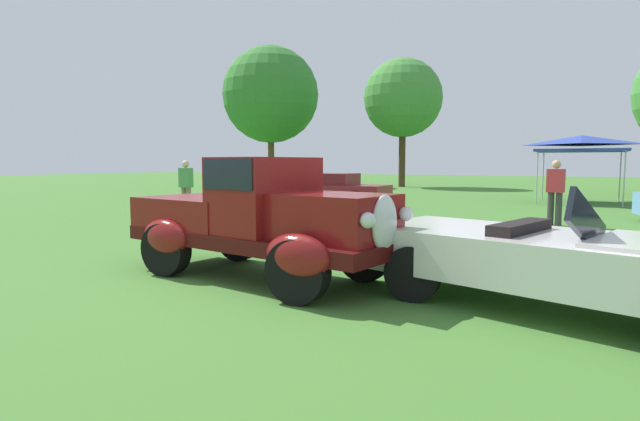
# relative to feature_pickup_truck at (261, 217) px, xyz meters

# --- Properties ---
(ground_plane) EXTENTS (120.00, 120.00, 0.00)m
(ground_plane) POSITION_rel_feature_pickup_truck_xyz_m (-0.12, -0.21, -0.86)
(ground_plane) COLOR #42752D
(feature_pickup_truck) EXTENTS (4.37, 2.36, 1.70)m
(feature_pickup_truck) POSITION_rel_feature_pickup_truck_xyz_m (0.00, 0.00, 0.00)
(feature_pickup_truck) COLOR #400B0B
(feature_pickup_truck) RESTS_ON ground_plane
(neighbor_convertible) EXTENTS (4.83, 2.87, 1.40)m
(neighbor_convertible) POSITION_rel_feature_pickup_truck_xyz_m (3.92, 0.15, -0.28)
(neighbor_convertible) COLOR silver
(neighbor_convertible) RESTS_ON ground_plane
(show_car_burgundy) EXTENTS (3.91, 1.76, 1.22)m
(show_car_burgundy) POSITION_rel_feature_pickup_truck_xyz_m (-4.37, 11.36, -0.26)
(show_car_burgundy) COLOR maroon
(show_car_burgundy) RESTS_ON ground_plane
(spectator_near_truck) EXTENTS (0.45, 0.33, 1.69)m
(spectator_near_truck) POSITION_rel_feature_pickup_truck_xyz_m (3.30, 8.60, 0.05)
(spectator_near_truck) COLOR #383838
(spectator_near_truck) RESTS_ON ground_plane
(spectator_between_cars) EXTENTS (0.42, 0.27, 1.69)m
(spectator_between_cars) POSITION_rel_feature_pickup_truck_xyz_m (-6.95, 6.15, 0.05)
(spectator_between_cars) COLOR #7F7056
(spectator_between_cars) RESTS_ON ground_plane
(spectator_by_row) EXTENTS (0.47, 0.42, 1.69)m
(spectator_by_row) POSITION_rel_feature_pickup_truck_xyz_m (-2.06, 2.46, 0.05)
(spectator_by_row) COLOR #9E998E
(spectator_by_row) RESTS_ON ground_plane
(canopy_tent_left_field) EXTENTS (3.27, 3.27, 2.71)m
(canopy_tent_left_field) POSITION_rel_feature_pickup_truck_xyz_m (3.73, 17.22, 1.56)
(canopy_tent_left_field) COLOR #B7B7BC
(canopy_tent_left_field) RESTS_ON ground_plane
(treeline_far_left) EXTENTS (6.71, 6.71, 9.69)m
(treeline_far_left) POSITION_rel_feature_pickup_truck_xyz_m (-15.96, 24.83, 5.47)
(treeline_far_left) COLOR brown
(treeline_far_left) RESTS_ON ground_plane
(treeline_mid_left) EXTENTS (5.15, 5.15, 8.43)m
(treeline_mid_left) POSITION_rel_feature_pickup_truck_xyz_m (-7.02, 26.97, 4.97)
(treeline_mid_left) COLOR #47331E
(treeline_mid_left) RESTS_ON ground_plane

